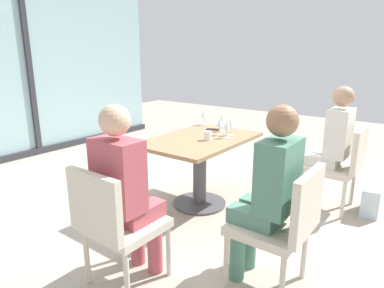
% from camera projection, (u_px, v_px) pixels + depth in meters
% --- Properties ---
extents(ground_plane, '(12.00, 12.00, 0.00)m').
position_uv_depth(ground_plane, '(199.00, 204.00, 3.61)').
color(ground_plane, '#A89E8E').
extents(window_wall_backdrop, '(4.73, 0.10, 2.70)m').
position_uv_depth(window_wall_backdrop, '(30.00, 77.00, 5.14)').
color(window_wall_backdrop, '#94B7BC').
rests_on(window_wall_backdrop, ground_plane).
extents(dining_table_main, '(1.23, 0.82, 0.73)m').
position_uv_depth(dining_table_main, '(200.00, 156.00, 3.47)').
color(dining_table_main, '#997551').
rests_on(dining_table_main, ground_plane).
extents(chair_front_right, '(0.46, 0.50, 0.87)m').
position_uv_depth(chair_front_right, '(341.00, 163.00, 3.37)').
color(chair_front_right, beige).
rests_on(chair_front_right, ground_plane).
extents(chair_front_left, '(0.46, 0.50, 0.87)m').
position_uv_depth(chair_front_left, '(282.00, 221.00, 2.20)').
color(chair_front_left, beige).
rests_on(chair_front_left, ground_plane).
extents(chair_side_end, '(0.50, 0.46, 0.87)m').
position_uv_depth(chair_side_end, '(115.00, 221.00, 2.21)').
color(chair_side_end, beige).
rests_on(chair_side_end, ground_plane).
extents(person_front_right, '(0.34, 0.39, 1.26)m').
position_uv_depth(person_front_right, '(332.00, 142.00, 3.38)').
color(person_front_right, silver).
rests_on(person_front_right, ground_plane).
extents(person_front_left, '(0.34, 0.39, 1.26)m').
position_uv_depth(person_front_left, '(269.00, 189.00, 2.21)').
color(person_front_left, '#4C7F6B').
rests_on(person_front_left, ground_plane).
extents(person_side_end, '(0.39, 0.34, 1.26)m').
position_uv_depth(person_side_end, '(126.00, 187.00, 2.24)').
color(person_side_end, '#B24C56').
rests_on(person_side_end, ground_plane).
extents(wine_glass_0, '(0.07, 0.07, 0.18)m').
position_uv_depth(wine_glass_0, '(231.00, 123.00, 3.49)').
color(wine_glass_0, silver).
rests_on(wine_glass_0, dining_table_main).
extents(wine_glass_1, '(0.07, 0.07, 0.18)m').
position_uv_depth(wine_glass_1, '(222.00, 119.00, 3.69)').
color(wine_glass_1, silver).
rests_on(wine_glass_1, dining_table_main).
extents(wine_glass_2, '(0.07, 0.07, 0.18)m').
position_uv_depth(wine_glass_2, '(227.00, 125.00, 3.38)').
color(wine_glass_2, silver).
rests_on(wine_glass_2, dining_table_main).
extents(wine_glass_3, '(0.07, 0.07, 0.18)m').
position_uv_depth(wine_glass_3, '(220.00, 123.00, 3.51)').
color(wine_glass_3, silver).
rests_on(wine_glass_3, dining_table_main).
extents(wine_glass_4, '(0.07, 0.07, 0.18)m').
position_uv_depth(wine_glass_4, '(204.00, 114.00, 4.01)').
color(wine_glass_4, silver).
rests_on(wine_glass_4, dining_table_main).
extents(coffee_cup, '(0.08, 0.08, 0.09)m').
position_uv_depth(coffee_cup, '(208.00, 136.00, 3.32)').
color(coffee_cup, white).
rests_on(coffee_cup, dining_table_main).
extents(cell_phone_on_table, '(0.12, 0.16, 0.01)m').
position_uv_depth(cell_phone_on_table, '(213.00, 129.00, 3.79)').
color(cell_phone_on_table, black).
rests_on(cell_phone_on_table, dining_table_main).
extents(handbag_0, '(0.32, 0.20, 0.28)m').
position_uv_depth(handbag_0, '(370.00, 200.00, 3.36)').
color(handbag_0, silver).
rests_on(handbag_0, ground_plane).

